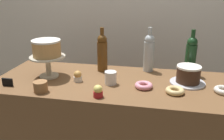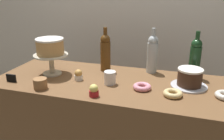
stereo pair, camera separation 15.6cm
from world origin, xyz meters
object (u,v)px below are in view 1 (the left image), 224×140
(wine_bottle_clear, at_px, (149,52))
(donut_pink, at_px, (144,85))
(cupcake_lemon, at_px, (98,91))
(donut_glazed, at_px, (175,91))
(wine_bottle_amber, at_px, (102,52))
(chocolate_round_cake, at_px, (188,74))
(cupcake_caramel, at_px, (78,76))
(cookie_stack, at_px, (41,87))
(wine_bottle_green, at_px, (191,55))
(white_layer_cake, at_px, (47,48))
(coffee_cup_ceramic, at_px, (110,78))
(price_sign_chalkboard, at_px, (7,82))
(donut_sugar, at_px, (224,90))
(cake_stand_pedestal, at_px, (48,63))

(wine_bottle_clear, distance_m, donut_pink, 0.35)
(cupcake_lemon, height_order, donut_glazed, cupcake_lemon)
(wine_bottle_amber, distance_m, cupcake_lemon, 0.46)
(chocolate_round_cake, distance_m, cupcake_lemon, 0.61)
(cupcake_caramel, xyz_separation_m, cookie_stack, (-0.17, -0.20, -0.00))
(chocolate_round_cake, height_order, wine_bottle_green, wine_bottle_green)
(wine_bottle_green, distance_m, wine_bottle_amber, 0.63)
(white_layer_cake, xyz_separation_m, cookie_stack, (0.06, -0.25, -0.17))
(white_layer_cake, distance_m, chocolate_round_cake, 0.96)
(chocolate_round_cake, bearing_deg, coffee_cup_ceramic, -168.02)
(wine_bottle_green, height_order, price_sign_chalkboard, wine_bottle_green)
(cupcake_lemon, height_order, donut_sugar, cupcake_lemon)
(donut_sugar, bearing_deg, donut_glazed, -167.62)
(wine_bottle_clear, distance_m, price_sign_chalkboard, 0.99)
(cupcake_lemon, xyz_separation_m, price_sign_chalkboard, (-0.60, 0.04, -0.01))
(price_sign_chalkboard, relative_size, coffee_cup_ceramic, 0.82)
(donut_glazed, distance_m, cookie_stack, 0.80)
(cookie_stack, height_order, price_sign_chalkboard, cookie_stack)
(chocolate_round_cake, xyz_separation_m, price_sign_chalkboard, (-1.13, -0.27, -0.04))
(wine_bottle_amber, bearing_deg, cake_stand_pedestal, -150.83)
(wine_bottle_clear, bearing_deg, white_layer_cake, -159.31)
(wine_bottle_amber, height_order, cupcake_lemon, wine_bottle_amber)
(cake_stand_pedestal, bearing_deg, donut_sugar, -2.44)
(cookie_stack, bearing_deg, donut_sugar, 10.41)
(cupcake_caramel, distance_m, cookie_stack, 0.26)
(donut_glazed, distance_m, donut_sugar, 0.29)
(donut_pink, height_order, coffee_cup_ceramic, coffee_cup_ceramic)
(wine_bottle_green, xyz_separation_m, cupcake_caramel, (-0.74, -0.28, -0.11))
(wine_bottle_amber, height_order, cupcake_caramel, wine_bottle_amber)
(price_sign_chalkboard, bearing_deg, coffee_cup_ceramic, 14.24)
(donut_pink, distance_m, cookie_stack, 0.63)
(donut_sugar, bearing_deg, price_sign_chalkboard, -173.10)
(white_layer_cake, height_order, price_sign_chalkboard, white_layer_cake)
(donut_pink, height_order, price_sign_chalkboard, price_sign_chalkboard)
(cake_stand_pedestal, xyz_separation_m, donut_glazed, (0.85, -0.11, -0.09))
(white_layer_cake, bearing_deg, cookie_stack, -75.94)
(cupcake_caramel, height_order, donut_pink, cupcake_caramel)
(donut_sugar, bearing_deg, coffee_cup_ceramic, 179.93)
(wine_bottle_clear, xyz_separation_m, donut_glazed, (0.18, -0.37, -0.13))
(chocolate_round_cake, height_order, coffee_cup_ceramic, chocolate_round_cake)
(coffee_cup_ceramic, bearing_deg, donut_sugar, -0.07)
(donut_sugar, xyz_separation_m, cookie_stack, (-1.08, -0.20, 0.02))
(wine_bottle_green, bearing_deg, white_layer_cake, -166.58)
(white_layer_cake, bearing_deg, wine_bottle_clear, 20.69)
(white_layer_cake, distance_m, donut_sugar, 1.16)
(wine_bottle_green, bearing_deg, cookie_stack, -152.21)
(cupcake_caramel, bearing_deg, cake_stand_pedestal, 168.48)
(chocolate_round_cake, xyz_separation_m, wine_bottle_green, (0.03, 0.17, 0.08))
(wine_bottle_green, bearing_deg, cake_stand_pedestal, -166.58)
(donut_sugar, distance_m, price_sign_chalkboard, 1.34)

